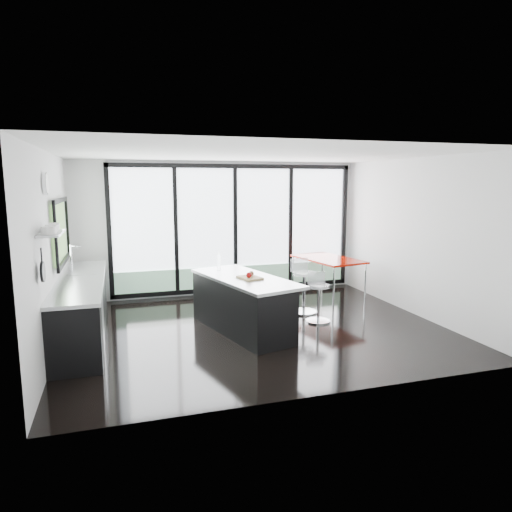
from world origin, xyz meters
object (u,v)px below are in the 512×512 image
object	(u,v)px
bar_stool_near	(318,303)
bar_stool_far	(304,292)
island	(241,304)
red_table	(327,278)

from	to	relation	value
bar_stool_near	bar_stool_far	xyz separation A→B (m)	(-0.02, 0.59, 0.05)
bar_stool_near	bar_stool_far	bearing A→B (deg)	99.48
island	red_table	distance (m)	2.78
bar_stool_far	bar_stool_near	bearing A→B (deg)	-99.18
bar_stool_near	red_table	xyz separation A→B (m)	(0.90, 1.51, 0.08)
island	bar_stool_far	bearing A→B (deg)	25.78
bar_stool_far	red_table	xyz separation A→B (m)	(0.92, 0.93, 0.03)
bar_stool_near	red_table	bearing A→B (deg)	66.65
bar_stool_far	red_table	size ratio (longest dim) A/B	0.50
bar_stool_near	red_table	distance (m)	1.76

